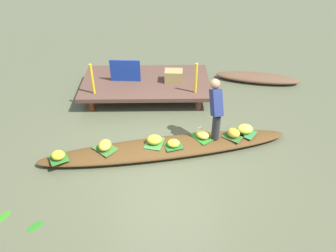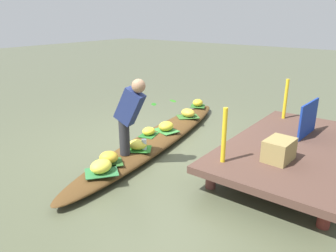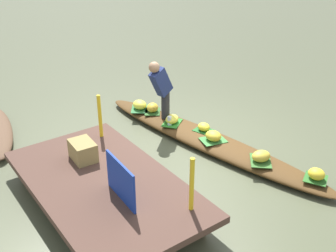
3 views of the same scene
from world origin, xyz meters
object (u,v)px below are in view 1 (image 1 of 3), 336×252
(banana_bunch_6, at_px, (245,129))
(vendor_boat, at_px, (166,147))
(market_banner, at_px, (125,71))
(moored_boat, at_px, (257,78))
(banana_bunch_1, at_px, (233,133))
(banana_bunch_2, at_px, (58,155))
(banana_bunch_5, at_px, (173,143))
(banana_bunch_3, at_px, (105,145))
(banana_bunch_0, at_px, (154,140))
(banana_bunch_4, at_px, (202,134))
(produce_crate, at_px, (174,76))
(water_bottle, at_px, (200,131))
(vendor_person, at_px, (216,107))

(banana_bunch_6, bearing_deg, vendor_boat, -167.98)
(vendor_boat, height_order, market_banner, market_banner)
(moored_boat, distance_m, banana_bunch_1, 3.00)
(banana_bunch_2, xyz_separation_m, banana_bunch_5, (2.18, 0.34, -0.01))
(banana_bunch_2, bearing_deg, banana_bunch_3, 18.70)
(moored_boat, relative_size, banana_bunch_0, 7.53)
(moored_boat, height_order, market_banner, market_banner)
(banana_bunch_3, distance_m, banana_bunch_4, 1.97)
(banana_bunch_1, height_order, produce_crate, produce_crate)
(banana_bunch_1, bearing_deg, water_bottle, 173.45)
(moored_boat, relative_size, banana_bunch_6, 7.23)
(banana_bunch_0, relative_size, produce_crate, 0.69)
(water_bottle, bearing_deg, banana_bunch_0, -163.72)
(banana_bunch_4, distance_m, market_banner, 2.75)
(banana_bunch_3, distance_m, produce_crate, 2.80)
(banana_bunch_6, height_order, vendor_person, vendor_person)
(banana_bunch_4, relative_size, banana_bunch_5, 1.27)
(banana_bunch_1, height_order, market_banner, market_banner)
(banana_bunch_4, distance_m, produce_crate, 2.15)
(banana_bunch_6, bearing_deg, banana_bunch_2, -168.22)
(banana_bunch_5, distance_m, banana_bunch_6, 1.56)
(vendor_boat, bearing_deg, water_bottle, 13.49)
(banana_bunch_0, xyz_separation_m, market_banner, (-0.75, 2.28, 0.39))
(banana_bunch_3, height_order, market_banner, market_banner)
(banana_bunch_5, xyz_separation_m, banana_bunch_6, (1.50, 0.43, 0.02))
(banana_bunch_4, bearing_deg, water_bottle, 117.29)
(moored_boat, relative_size, banana_bunch_2, 9.02)
(vendor_boat, height_order, banana_bunch_0, banana_bunch_0)
(banana_bunch_2, height_order, banana_bunch_6, banana_bunch_6)
(banana_bunch_1, distance_m, banana_bunch_3, 2.60)
(banana_bunch_1, xyz_separation_m, banana_bunch_4, (-0.64, -0.02, -0.01))
(vendor_person, xyz_separation_m, market_banner, (-1.97, 2.02, -0.21))
(vendor_person, height_order, water_bottle, vendor_person)
(vendor_boat, distance_m, banana_bunch_2, 2.09)
(banana_bunch_3, bearing_deg, banana_bunch_1, 7.75)
(banana_bunch_4, xyz_separation_m, banana_bunch_6, (0.90, 0.15, 0.01))
(banana_bunch_1, relative_size, produce_crate, 0.62)
(moored_boat, relative_size, vendor_person, 1.89)
(vendor_boat, height_order, banana_bunch_5, banana_bunch_5)
(produce_crate, bearing_deg, banana_bunch_6, -53.28)
(banana_bunch_3, bearing_deg, produce_crate, 59.56)
(banana_bunch_5, bearing_deg, banana_bunch_3, -177.71)
(banana_bunch_6, relative_size, vendor_person, 0.26)
(banana_bunch_0, bearing_deg, moored_boat, 46.62)
(vendor_person, relative_size, market_banner, 1.60)
(banana_bunch_1, relative_size, banana_bunch_2, 1.08)
(moored_boat, distance_m, banana_bunch_2, 5.70)
(moored_boat, height_order, banana_bunch_3, banana_bunch_3)
(banana_bunch_1, bearing_deg, banana_bunch_0, -173.20)
(moored_boat, distance_m, banana_bunch_4, 3.31)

